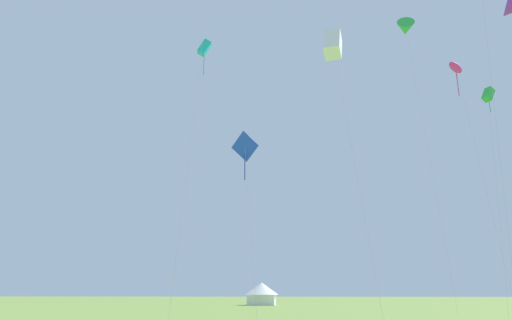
% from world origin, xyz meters
% --- Properties ---
extents(kite_magenta_parafoil, '(2.30, 3.14, 19.79)m').
position_xyz_m(kite_magenta_parafoil, '(16.34, 31.61, 19.36)').
color(kite_magenta_parafoil, '#E02DA3').
rests_on(kite_magenta_parafoil, ground).
extents(kite_white_box, '(3.03, 3.03, 22.08)m').
position_xyz_m(kite_white_box, '(6.43, 29.05, 20.67)').
color(kite_white_box, white).
rests_on(kite_white_box, ground).
extents(kite_green_delta, '(2.96, 2.76, 32.13)m').
position_xyz_m(kite_green_delta, '(15.78, 44.46, 30.86)').
color(kite_green_delta, green).
rests_on(kite_green_delta, ground).
extents(kite_green_box, '(2.28, 2.23, 20.66)m').
position_xyz_m(kite_green_box, '(21.36, 38.65, 19.82)').
color(kite_green_box, green).
rests_on(kite_green_box, ground).
extents(kite_blue_diamond, '(2.06, 2.59, 12.21)m').
position_xyz_m(kite_blue_diamond, '(0.06, 24.97, 11.05)').
color(kite_blue_diamond, blue).
rests_on(kite_blue_diamond, ground).
extents(kite_cyan_box, '(3.50, 3.26, 36.72)m').
position_xyz_m(kite_cyan_box, '(-9.93, 54.33, 35.42)').
color(kite_cyan_box, '#1EB7CC').
rests_on(kite_cyan_box, ground).
extents(festival_tent_right, '(5.05, 5.05, 3.28)m').
position_xyz_m(festival_tent_right, '(-3.23, 68.40, 1.82)').
color(festival_tent_right, white).
rests_on(festival_tent_right, ground).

